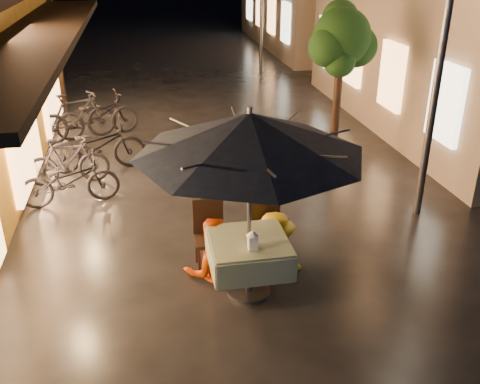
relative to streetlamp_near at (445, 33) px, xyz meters
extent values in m
plane|color=black|center=(-3.00, -2.00, -2.92)|extent=(90.00, 90.00, 0.00)
cube|color=black|center=(-5.90, 2.00, -0.17)|extent=(1.20, 10.50, 0.12)
cube|color=#EC9D59|center=(-6.44, 2.00, -1.52)|extent=(0.10, 2.20, 2.40)
cube|color=#EC9D59|center=(-6.44, 5.50, -1.52)|extent=(0.10, 2.20, 2.40)
cube|color=#EC9D59|center=(0.95, 1.20, -1.42)|extent=(0.10, 1.00, 1.40)
cube|color=#EC9D59|center=(0.95, 3.40, -1.42)|extent=(0.10, 1.00, 1.40)
cube|color=#EC9D59|center=(0.95, 5.60, -1.42)|extent=(0.10, 1.00, 1.40)
cube|color=#EC9D59|center=(0.95, 7.80, -1.42)|extent=(0.10, 1.00, 1.40)
cube|color=#EC9D59|center=(0.95, 12.20, -1.42)|extent=(0.10, 1.00, 1.40)
cube|color=#EC9D59|center=(0.95, 14.40, -1.42)|extent=(0.10, 1.00, 1.40)
cube|color=#EC9D59|center=(0.95, 16.60, -1.42)|extent=(0.10, 1.00, 1.40)
cube|color=#EC9D59|center=(0.95, 18.80, -1.42)|extent=(0.10, 1.00, 1.40)
cylinder|color=black|center=(-0.60, 2.50, -1.82)|extent=(0.16, 0.16, 2.20)
sphere|color=black|center=(-0.60, 2.50, -0.42)|extent=(1.10, 1.10, 1.10)
sphere|color=black|center=(-0.25, 2.60, -0.62)|extent=(0.80, 0.80, 0.80)
sphere|color=black|center=(-0.90, 2.35, -0.57)|extent=(0.76, 0.76, 0.76)
sphere|color=black|center=(-0.55, 2.80, -0.12)|extent=(0.70, 0.70, 0.70)
sphere|color=black|center=(-0.70, 2.25, -0.82)|extent=(0.60, 0.60, 0.60)
cylinder|color=#59595E|center=(0.00, 0.00, -0.92)|extent=(0.12, 0.12, 4.00)
cylinder|color=#59595E|center=(0.00, 12.00, -0.92)|extent=(0.12, 0.12, 4.00)
cylinder|color=#59595E|center=(-3.21, -1.68, -2.56)|extent=(0.10, 0.10, 0.72)
cylinder|color=#59595E|center=(-3.21, -1.68, -2.90)|extent=(0.56, 0.56, 0.04)
cube|color=#38623D|center=(-3.21, -1.68, -2.17)|extent=(0.95, 0.95, 0.06)
cube|color=#38623D|center=(-2.74, -1.68, -2.33)|extent=(0.04, 0.95, 0.33)
cube|color=#38623D|center=(-3.69, -1.68, -2.33)|extent=(0.04, 0.95, 0.33)
cube|color=#38623D|center=(-3.21, -1.21, -2.33)|extent=(0.95, 0.04, 0.33)
cube|color=#38623D|center=(-3.21, -2.16, -2.33)|extent=(0.95, 0.04, 0.33)
cylinder|color=#59595E|center=(-3.21, -1.68, -1.77)|extent=(0.05, 0.05, 2.30)
cone|color=black|center=(-3.21, -1.68, -0.77)|extent=(2.72, 2.72, 0.49)
cylinder|color=#59595E|center=(-3.21, -1.68, -0.52)|extent=(0.06, 0.06, 0.12)
cube|color=black|center=(-3.61, -1.03, -2.47)|extent=(0.42, 0.42, 0.05)
cube|color=black|center=(-3.61, -0.84, -2.22)|extent=(0.42, 0.04, 0.55)
cylinder|color=black|center=(-3.79, -1.21, -2.70)|extent=(0.04, 0.04, 0.43)
cylinder|color=black|center=(-3.43, -1.21, -2.70)|extent=(0.04, 0.04, 0.43)
cylinder|color=black|center=(-3.79, -0.85, -2.70)|extent=(0.04, 0.04, 0.43)
cylinder|color=black|center=(-3.43, -0.85, -2.70)|extent=(0.04, 0.04, 0.43)
cube|color=black|center=(-2.81, -1.03, -2.47)|extent=(0.42, 0.42, 0.05)
cube|color=black|center=(-2.81, -0.84, -2.22)|extent=(0.42, 0.04, 0.55)
cylinder|color=black|center=(-2.99, -1.21, -2.70)|extent=(0.04, 0.04, 0.43)
cylinder|color=black|center=(-2.63, -1.21, -2.70)|extent=(0.04, 0.04, 0.43)
cylinder|color=black|center=(-2.99, -0.85, -2.70)|extent=(0.04, 0.04, 0.43)
cylinder|color=black|center=(-2.63, -0.85, -2.70)|extent=(0.04, 0.04, 0.43)
cube|color=white|center=(-3.21, -1.91, -2.05)|extent=(0.11, 0.11, 0.18)
cube|color=#FFD88C|center=(-3.21, -1.91, -2.06)|extent=(0.07, 0.07, 0.12)
cone|color=white|center=(-3.21, -1.91, -1.92)|extent=(0.16, 0.16, 0.07)
imported|color=#E24201|center=(-3.62, -1.14, -2.13)|extent=(0.83, 0.67, 1.58)
imported|color=yellow|center=(-2.74, -1.11, -2.14)|extent=(1.13, 0.85, 1.55)
imported|color=black|center=(-5.70, 1.41, -2.48)|extent=(1.72, 0.79, 0.87)
imported|color=black|center=(-5.82, 2.30, -2.47)|extent=(1.53, 0.56, 0.90)
imported|color=black|center=(-5.33, 2.91, -2.42)|extent=(1.97, 0.89, 1.00)
imported|color=black|center=(-5.85, 4.78, -2.36)|extent=(1.90, 1.24, 1.11)
imported|color=black|center=(-5.42, 5.01, -2.41)|extent=(2.03, 1.17, 1.01)
camera|label=1|loc=(-4.37, -7.28, 1.17)|focal=40.00mm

